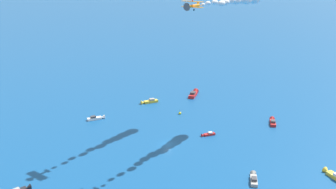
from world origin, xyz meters
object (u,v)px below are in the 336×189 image
Objects in this scene: motorboat_far_stbd at (273,122)px; motorboat_trailing at (194,94)px; motorboat_mid_cluster at (208,134)px; motorboat_ahead at (333,175)px; biplane_lead at (192,6)px; motorboat_far_port at (97,118)px; motorboat_offshore at (254,179)px; motorboat_near_centre at (149,102)px; marker_buoy at (180,113)px.

motorboat_far_stbd is 0.75× the size of motorboat_trailing.
motorboat_ahead is at bearing -130.87° from motorboat_mid_cluster.
motorboat_trailing is 76.63m from biplane_lead.
motorboat_trailing is at bearing 25.40° from motorboat_ahead.
motorboat_far_port is 1.06× the size of biplane_lead.
motorboat_near_centre is at bearing 26.52° from motorboat_offshore.
motorboat_trailing is (35.15, 29.01, 0.21)m from motorboat_far_stbd.
motorboat_far_stbd is 3.88× the size of marker_buoy.
marker_buoy reaches higher than motorboat_offshore.
motorboat_mid_cluster is 23.81m from marker_buoy.
motorboat_offshore reaches higher than motorboat_mid_cluster.
biplane_lead is (16.16, 41.31, 47.07)m from motorboat_ahead.
motorboat_far_port is at bearing 100.05° from marker_buoy.
motorboat_far_port is 51.60m from motorboat_trailing.
motorboat_near_centre reaches higher than motorboat_far_port.
motorboat_far_port is (-20.17, 19.96, -0.06)m from motorboat_near_centre.
motorboat_ahead is 1.47× the size of motorboat_mid_cluster.
motorboat_far_stbd is at bearing -115.63° from motorboat_near_centre.
motorboat_far_port is at bearing 48.57° from motorboat_offshore.
motorboat_near_centre reaches higher than motorboat_offshore.
motorboat_trailing is 1.60× the size of biplane_lead.
motorboat_near_centre is 23.82m from motorboat_trailing.
biplane_lead reaches higher than motorboat_offshore.
motorboat_mid_cluster is (29.49, 34.09, -0.19)m from motorboat_ahead.
biplane_lead is (-60.44, 4.93, 46.85)m from motorboat_trailing.
motorboat_far_port is 71.57m from motorboat_offshore.
motorboat_offshore is at bearing -161.86° from motorboat_mid_cluster.
biplane_lead reaches higher than motorboat_far_stbd.
motorboat_ahead is (2.05, -23.75, 0.04)m from motorboat_offshore.
motorboat_near_centre is 70.05m from biplane_lead.
motorboat_ahead is (-45.31, -77.41, 0.05)m from motorboat_far_port.
biplane_lead reaches higher than marker_buoy.
motorboat_far_port is 46.11m from motorboat_mid_cluster.
biplane_lead is (-25.30, 33.94, 47.06)m from motorboat_far_stbd.
marker_buoy reaches higher than motorboat_mid_cluster.
motorboat_far_stbd is 1.09× the size of motorboat_offshore.
motorboat_offshore reaches higher than motorboat_far_port.
motorboat_far_stbd is (-3.85, -70.04, 0.06)m from motorboat_far_port.
motorboat_mid_cluster is at bearing 49.13° from motorboat_ahead.
biplane_lead is at bearing 126.70° from motorboat_far_stbd.
motorboat_near_centre is 42.90m from motorboat_mid_cluster.
motorboat_trailing reaches higher than motorboat_ahead.
motorboat_far_stbd is 29.28m from motorboat_mid_cluster.
motorboat_far_stbd is at bearing -53.30° from biplane_lead.
motorboat_trailing reaches higher than motorboat_offshore.
motorboat_near_centre is at bearing 18.12° from biplane_lead.
motorboat_ahead reaches higher than motorboat_offshore.
motorboat_trailing is at bearing -16.08° from marker_buoy.
motorboat_offshore is at bearing -159.52° from marker_buoy.
marker_buoy is at bearing 3.86° from biplane_lead.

